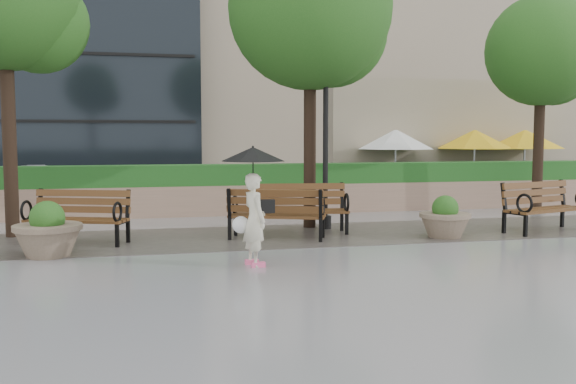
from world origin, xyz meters
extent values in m
plane|color=gray|center=(0.00, 0.00, 0.00)|extent=(100.00, 100.00, 0.00)
cube|color=#383330|center=(0.00, 3.00, 0.01)|extent=(28.00, 3.20, 0.01)
cube|color=#A37F69|center=(0.00, 7.00, 0.40)|extent=(24.00, 0.80, 0.80)
cube|color=#1F4C19|center=(0.00, 7.00, 1.08)|extent=(24.00, 0.75, 0.55)
cube|color=tan|center=(9.50, 10.00, 2.00)|extent=(10.00, 0.60, 4.00)
cube|color=#1F4C19|center=(9.00, 7.80, 0.45)|extent=(8.00, 0.50, 0.90)
cube|color=black|center=(0.00, 11.00, 0.00)|extent=(40.00, 7.00, 0.00)
cube|color=brown|center=(-2.84, 2.87, 0.48)|extent=(2.03, 1.25, 0.05)
cube|color=brown|center=(-2.73, 3.16, 0.81)|extent=(1.87, 0.83, 0.46)
cube|color=black|center=(-2.82, 2.90, 0.25)|extent=(2.07, 1.35, 0.50)
torus|color=black|center=(-3.77, 3.02, 0.67)|extent=(0.20, 0.39, 0.40)
torus|color=black|center=(-2.05, 2.36, 0.67)|extent=(0.20, 0.39, 0.40)
cube|color=brown|center=(1.10, 2.62, 0.48)|extent=(2.04, 1.26, 0.05)
cube|color=brown|center=(0.99, 2.34, 0.82)|extent=(1.87, 0.84, 0.46)
cube|color=black|center=(1.09, 2.59, 0.25)|extent=(2.08, 1.37, 0.50)
torus|color=black|center=(2.04, 2.47, 0.67)|extent=(0.20, 0.39, 0.40)
torus|color=black|center=(0.32, 3.15, 0.67)|extent=(0.20, 0.39, 0.40)
cube|color=brown|center=(1.75, 3.15, 0.49)|extent=(2.07, 0.85, 0.06)
cube|color=brown|center=(1.79, 3.46, 0.84)|extent=(2.01, 0.38, 0.47)
cube|color=black|center=(1.76, 3.18, 0.26)|extent=(2.08, 0.96, 0.51)
torus|color=black|center=(0.79, 3.07, 0.69)|extent=(0.11, 0.42, 0.41)
torus|color=black|center=(2.67, 2.83, 0.69)|extent=(0.11, 0.42, 0.41)
cube|color=brown|center=(7.06, 2.18, 0.50)|extent=(2.13, 1.18, 0.06)
cube|color=brown|center=(6.97, 2.49, 0.85)|extent=(2.00, 0.72, 0.48)
cube|color=black|center=(7.05, 2.21, 0.26)|extent=(2.17, 1.28, 0.52)
torus|color=black|center=(6.20, 1.71, 0.70)|extent=(0.18, 0.42, 0.42)
cylinder|color=#7F6B56|center=(-3.21, 1.66, 0.52)|extent=(1.17, 1.17, 0.09)
sphere|color=#184C15|center=(-3.21, 1.66, 0.68)|extent=(0.61, 0.61, 0.61)
cylinder|color=#7F6B56|center=(4.54, 1.99, 0.47)|extent=(1.06, 1.06, 0.09)
sphere|color=#184C15|center=(4.54, 1.99, 0.61)|extent=(0.54, 0.54, 0.54)
cylinder|color=black|center=(2.48, 3.78, 1.84)|extent=(0.12, 0.12, 3.68)
cylinder|color=black|center=(2.48, 3.78, 0.15)|extent=(0.28, 0.28, 0.30)
sphere|color=black|center=(2.48, 3.78, 3.73)|extent=(0.24, 0.24, 0.24)
cylinder|color=black|center=(-4.23, 4.15, 2.30)|extent=(0.28, 0.28, 4.60)
sphere|color=#184C15|center=(-3.63, 4.45, 4.47)|extent=(2.09, 2.09, 2.09)
cylinder|color=black|center=(2.19, 4.07, 2.33)|extent=(0.28, 0.28, 4.66)
sphere|color=#184C15|center=(2.19, 4.07, 4.99)|extent=(3.71, 3.71, 3.71)
sphere|color=#184C15|center=(2.79, 4.37, 4.53)|extent=(2.60, 2.60, 2.60)
cylinder|color=black|center=(9.00, 5.35, 2.05)|extent=(0.28, 0.28, 4.11)
sphere|color=#184C15|center=(9.00, 5.35, 4.40)|extent=(2.97, 2.97, 2.97)
sphere|color=#184C15|center=(9.60, 5.65, 3.99)|extent=(2.08, 2.08, 2.08)
cylinder|color=black|center=(6.33, 8.92, 0.05)|extent=(0.40, 0.40, 0.10)
cylinder|color=#99999E|center=(6.33, 8.92, 1.10)|extent=(0.06, 0.06, 2.20)
cone|color=white|center=(6.33, 8.92, 2.00)|extent=(2.50, 2.50, 0.60)
cylinder|color=black|center=(9.12, 8.97, 0.05)|extent=(0.40, 0.40, 0.10)
cylinder|color=#99999E|center=(9.12, 8.97, 1.10)|extent=(0.06, 0.06, 2.20)
cone|color=yellow|center=(9.12, 8.97, 2.00)|extent=(2.50, 2.50, 0.60)
cylinder|color=black|center=(10.84, 8.77, 0.05)|extent=(0.40, 0.40, 0.10)
cylinder|color=#99999E|center=(10.84, 8.77, 1.10)|extent=(0.06, 0.06, 2.20)
cone|color=yellow|center=(10.84, 8.77, 2.00)|extent=(2.50, 2.50, 0.60)
imported|color=silver|center=(-4.29, 9.97, 0.62)|extent=(3.82, 1.52, 1.24)
imported|color=beige|center=(0.17, 0.05, 0.81)|extent=(0.53, 0.67, 1.61)
cube|color=#F2598C|center=(0.14, 0.17, 0.04)|extent=(0.15, 0.24, 0.08)
cube|color=#F2598C|center=(0.21, -0.08, 0.04)|extent=(0.15, 0.24, 0.08)
cube|color=black|center=(0.37, 0.16, 0.96)|extent=(0.17, 0.32, 0.22)
sphere|color=white|center=(-0.03, 0.23, 0.65)|extent=(0.28, 0.28, 0.28)
cylinder|color=black|center=(0.16, 0.10, 1.41)|extent=(0.02, 0.02, 0.86)
cone|color=black|center=(0.16, 0.10, 1.81)|extent=(1.05, 1.05, 0.22)
camera|label=1|loc=(-1.67, -10.11, 2.11)|focal=40.00mm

